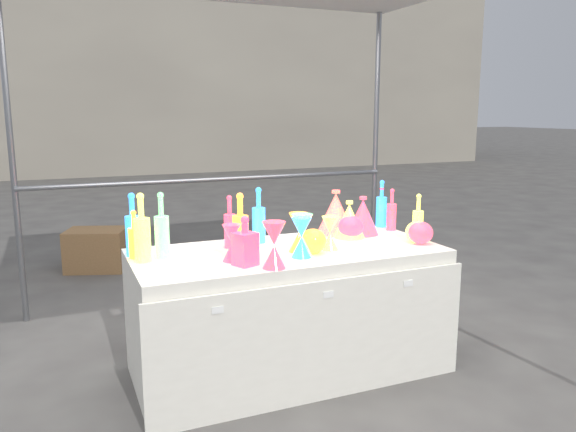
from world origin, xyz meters
name	(u,v)px	position (x,y,z in m)	size (l,w,h in m)	color
ground	(288,369)	(0.00, 0.00, 0.00)	(80.00, 80.00, 0.00)	#64615C
display_table	(289,311)	(0.00, -0.01, 0.37)	(1.84, 0.83, 0.75)	white
background_building	(231,62)	(4.00, 14.00, 3.00)	(14.00, 6.00, 6.00)	#A19986
cardboard_box_closed	(97,250)	(-0.89, 2.75, 0.20)	(0.55, 0.40, 0.40)	#9E7247
cardboard_box_flat	(230,263)	(0.35, 2.37, 0.03)	(0.67, 0.48, 0.06)	#9E7247
bottle_0	(134,234)	(-0.85, 0.15, 0.88)	(0.07, 0.07, 0.27)	red
bottle_1	(133,224)	(-0.85, 0.20, 0.93)	(0.08, 0.08, 0.36)	green
bottle_2	(230,222)	(-0.30, 0.18, 0.91)	(0.07, 0.07, 0.31)	#EE5219
bottle_4	(142,227)	(-0.82, 0.06, 0.94)	(0.09, 0.09, 0.37)	#13667B
bottle_5	(162,225)	(-0.71, 0.09, 0.93)	(0.08, 0.08, 0.37)	#C4279D
bottle_6	(240,224)	(-0.29, 0.01, 0.93)	(0.09, 0.09, 0.35)	red
bottle_7	(259,215)	(-0.10, 0.23, 0.92)	(0.08, 0.08, 0.34)	green
decanter_1	(245,241)	(-0.34, -0.22, 0.88)	(0.11, 0.11, 0.26)	#EE5219
hourglass_0	(232,243)	(-0.38, -0.12, 0.85)	(0.10, 0.10, 0.20)	#EE5219
hourglass_1	(274,245)	(-0.22, -0.34, 0.87)	(0.12, 0.12, 0.24)	#1C23A5
hourglass_2	(330,233)	(0.23, -0.09, 0.85)	(0.10, 0.10, 0.20)	#13667B
hourglass_3	(302,235)	(0.01, -0.18, 0.87)	(0.12, 0.12, 0.24)	#C4279D
hourglass_4	(299,232)	(0.04, -0.07, 0.86)	(0.11, 0.11, 0.23)	red
hourglass_5	(301,238)	(0.00, -0.19, 0.86)	(0.11, 0.11, 0.22)	green
globe_0	(313,242)	(0.10, -0.13, 0.81)	(0.16, 0.16, 0.13)	red
globe_1	(417,233)	(0.81, -0.14, 0.81)	(0.15, 0.15, 0.12)	#13667B
globe_2	(351,228)	(0.48, 0.12, 0.82)	(0.16, 0.16, 0.13)	#EE5219
globe_3	(420,234)	(0.80, -0.18, 0.81)	(0.15, 0.15, 0.12)	#1C23A5
lampshade_1	(336,212)	(0.46, 0.28, 0.90)	(0.25, 0.25, 0.29)	yellow
lampshade_2	(363,215)	(0.61, 0.19, 0.88)	(0.21, 0.21, 0.25)	#1C23A5
lampshade_3	(349,219)	(0.49, 0.15, 0.87)	(0.20, 0.20, 0.24)	#13667B
bottle_8	(381,203)	(0.86, 0.36, 0.91)	(0.07, 0.07, 0.33)	green
bottle_9	(381,207)	(0.86, 0.36, 0.89)	(0.06, 0.06, 0.28)	#EE5219
bottle_10	(392,209)	(0.86, 0.23, 0.89)	(0.06, 0.06, 0.29)	#1C23A5
bottle_11	(418,217)	(0.84, -0.10, 0.90)	(0.07, 0.07, 0.30)	#13667B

